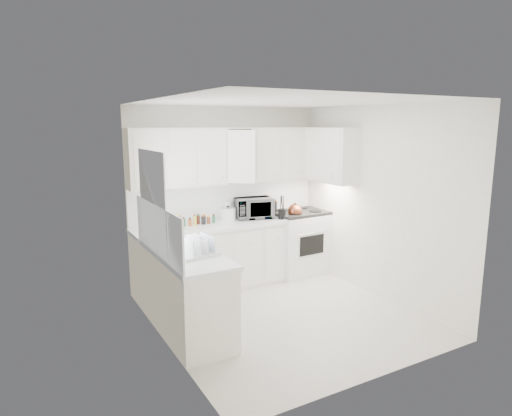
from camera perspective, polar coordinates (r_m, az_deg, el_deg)
floor at (r=5.71m, az=3.52°, el=-13.59°), size 3.20×3.20×0.00m
ceiling at (r=5.21m, az=3.86°, el=13.45°), size 3.20×3.20×0.00m
wall_back at (r=6.69m, az=-3.76°, el=1.67°), size 3.00×0.00×3.00m
wall_front at (r=4.10m, az=15.92°, el=-4.55°), size 3.00×0.00×3.00m
wall_left at (r=4.69m, az=-11.94°, el=-2.45°), size 0.00×3.20×3.20m
wall_right at (r=6.24m, az=15.34°, el=0.65°), size 0.00×3.20×3.20m
window_blinds at (r=4.98m, az=-13.04°, el=1.19°), size 0.06×0.96×1.06m
lower_cabinets_back at (r=6.46m, az=-5.66°, el=-6.43°), size 2.22×0.60×0.90m
lower_cabinets_left at (r=5.21m, az=-9.04°, el=-10.79°), size 0.60×1.60×0.90m
countertop_back at (r=6.33m, az=-5.70°, el=-2.34°), size 2.24×0.64×0.05m
countertop_left at (r=5.06m, az=-9.09°, el=-5.77°), size 0.64×1.62×0.05m
backsplash_back at (r=6.69m, az=-3.71°, el=1.03°), size 2.98×0.02×0.55m
backsplash_left at (r=4.89m, az=-12.50°, el=-2.82°), size 0.02×1.60×0.55m
upper_cabinets_back at (r=6.51m, az=-3.16°, el=3.21°), size 3.00×0.33×0.80m
upper_cabinets_right at (r=6.71m, az=9.52°, el=3.30°), size 0.33×0.90×0.80m
sink at (r=5.34m, az=-10.44°, el=-3.32°), size 0.42×0.38×0.30m
stove at (r=7.08m, az=5.45°, el=-3.28°), size 0.86×0.72×1.29m
tea_kettle at (r=6.76m, az=5.02°, el=-0.27°), size 0.33×0.31×0.25m
frying_pan at (r=7.24m, az=5.95°, el=-0.38°), size 0.32×0.45×0.04m
microwave at (r=6.69m, az=-0.33°, el=0.28°), size 0.61×0.41×0.38m
rice_cooker at (r=6.54m, az=-3.63°, el=-0.65°), size 0.28×0.28×0.22m
paper_towel at (r=6.65m, az=-3.65°, el=-0.27°), size 0.12×0.12×0.27m
utensil_crock at (r=6.63m, az=3.35°, el=0.13°), size 0.14×0.14×0.37m
dish_rack at (r=4.85m, az=-7.64°, el=-4.68°), size 0.48×0.39×0.24m
spice_left_0 at (r=6.26m, az=-10.05°, el=-1.75°), size 0.06×0.06×0.13m
spice_left_1 at (r=6.21m, az=-9.13°, el=-1.84°), size 0.06×0.06×0.13m
spice_left_2 at (r=6.31m, az=-8.77°, el=-1.61°), size 0.06×0.06×0.13m
spice_left_3 at (r=6.26m, az=-7.84°, el=-1.70°), size 0.06×0.06×0.13m
spice_left_4 at (r=6.37m, az=-7.50°, el=-1.47°), size 0.06×0.06×0.13m
spice_left_5 at (r=6.31m, az=-6.57°, el=-1.56°), size 0.06×0.06×0.13m
spice_left_6 at (r=6.42m, az=-6.26°, el=-1.34°), size 0.06×0.06×0.13m
spice_left_7 at (r=6.37m, az=-5.32°, el=-1.42°), size 0.06×0.06×0.13m
sauce_right_0 at (r=6.88m, az=1.14°, el=-0.21°), size 0.06×0.06×0.19m
sauce_right_1 at (r=6.86m, az=1.79°, el=-0.25°), size 0.06×0.06×0.19m
sauce_right_2 at (r=6.93m, az=1.92°, el=-0.13°), size 0.06×0.06×0.19m
sauce_right_3 at (r=6.91m, az=2.57°, el=-0.17°), size 0.06×0.06×0.19m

